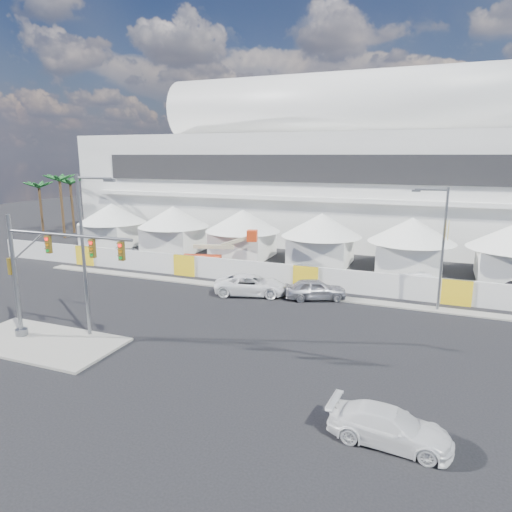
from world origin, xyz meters
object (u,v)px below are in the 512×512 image
at_px(pickup_near, 389,426).
at_px(streetlight_median, 86,245).
at_px(streetlight_curb, 440,241).
at_px(lot_car_a, 423,282).
at_px(pickup_curb, 251,285).
at_px(sedan_silver, 315,289).
at_px(traffic_mast, 37,274).
at_px(boom_lift, 208,258).
at_px(lot_car_c, 133,255).

relative_size(pickup_near, streetlight_median, 0.49).
distance_m(pickup_near, streetlight_curb, 18.51).
bearing_deg(lot_car_a, pickup_curb, 154.31).
distance_m(sedan_silver, streetlight_curb, 10.05).
distance_m(pickup_curb, streetlight_curb, 14.99).
bearing_deg(streetlight_curb, pickup_near, -94.91).
height_order(sedan_silver, pickup_curb, pickup_curb).
height_order(traffic_mast, streetlight_median, streetlight_median).
height_order(pickup_curb, lot_car_a, pickup_curb).
distance_m(sedan_silver, lot_car_a, 9.88).
distance_m(pickup_near, lot_car_a, 23.07).
height_order(sedan_silver, boom_lift, boom_lift).
bearing_deg(boom_lift, lot_car_a, -15.23).
distance_m(lot_car_a, lot_car_c, 30.20).
xyz_separation_m(pickup_near, streetlight_curb, (1.53, 17.87, 4.59)).
bearing_deg(streetlight_curb, traffic_mast, -145.96).
height_order(lot_car_a, lot_car_c, lot_car_a).
distance_m(streetlight_curb, boom_lift, 22.88).
distance_m(lot_car_c, streetlight_curb, 32.02).
bearing_deg(lot_car_c, streetlight_curb, -112.04).
bearing_deg(sedan_silver, boom_lift, 40.76).
distance_m(streetlight_median, boom_lift, 19.58).
xyz_separation_m(traffic_mast, streetlight_curb, (22.51, 15.21, 0.92)).
distance_m(pickup_near, boom_lift, 30.89).
height_order(pickup_curb, streetlight_curb, streetlight_curb).
xyz_separation_m(pickup_near, traffic_mast, (-20.97, 2.66, 3.66)).
relative_size(sedan_silver, pickup_near, 0.99).
height_order(sedan_silver, streetlight_curb, streetlight_curb).
distance_m(sedan_silver, pickup_curb, 5.32).
bearing_deg(lot_car_a, lot_car_c, 127.29).
bearing_deg(pickup_near, lot_car_a, 2.90).
xyz_separation_m(streetlight_curb, boom_lift, (-21.83, 5.41, -4.23)).
height_order(pickup_curb, streetlight_median, streetlight_median).
relative_size(streetlight_median, streetlight_curb, 1.11).
height_order(lot_car_c, streetlight_curb, streetlight_curb).
distance_m(sedan_silver, traffic_mast, 20.21).
distance_m(pickup_near, streetlight_median, 19.88).
relative_size(pickup_curb, pickup_near, 1.22).
bearing_deg(lot_car_c, streetlight_median, -161.96).
height_order(streetlight_median, streetlight_curb, streetlight_median).
bearing_deg(traffic_mast, pickup_near, -7.24).
bearing_deg(streetlight_median, lot_car_c, 120.02).
xyz_separation_m(sedan_silver, traffic_mast, (-13.53, -14.59, 3.55)).
bearing_deg(streetlight_curb, lot_car_c, 169.94).
xyz_separation_m(pickup_near, boom_lift, (-20.29, 23.28, 0.36)).
height_order(pickup_curb, traffic_mast, traffic_mast).
bearing_deg(traffic_mast, sedan_silver, 47.16).
distance_m(sedan_silver, pickup_near, 18.79).
xyz_separation_m(traffic_mast, boom_lift, (0.68, 20.62, -3.31)).
xyz_separation_m(pickup_curb, pickup_near, (12.71, -16.49, -0.12)).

